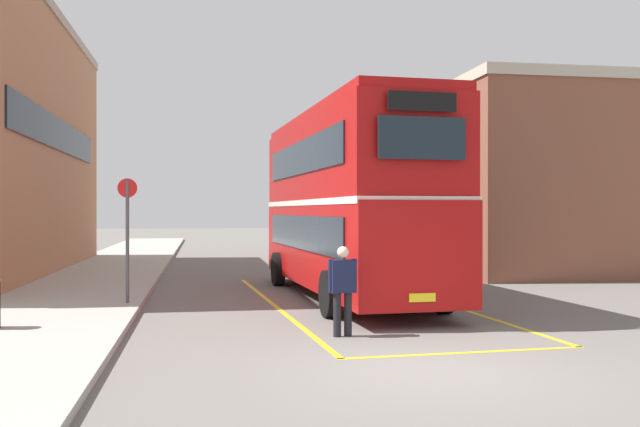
% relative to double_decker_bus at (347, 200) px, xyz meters
% --- Properties ---
extents(ground_plane, '(135.60, 135.60, 0.00)m').
position_rel_double_decker_bus_xyz_m(ground_plane, '(-0.58, 6.09, -2.51)').
color(ground_plane, '#66605B').
extents(sidewalk_left, '(4.00, 57.60, 0.14)m').
position_rel_double_decker_bus_xyz_m(sidewalk_left, '(-7.08, 8.49, -2.44)').
color(sidewalk_left, '#A39E93').
rests_on(sidewalk_left, ground).
extents(depot_building_right, '(7.42, 15.28, 6.80)m').
position_rel_double_decker_bus_xyz_m(depot_building_right, '(8.56, 10.11, 0.89)').
color(depot_building_right, brown).
rests_on(depot_building_right, ground).
extents(double_decker_bus, '(3.28, 10.64, 4.75)m').
position_rel_double_decker_bus_xyz_m(double_decker_bus, '(0.00, 0.00, 0.00)').
color(double_decker_bus, black).
rests_on(double_decker_bus, ground).
extents(single_deck_bus, '(2.80, 9.39, 3.02)m').
position_rel_double_decker_bus_xyz_m(single_deck_bus, '(3.10, 18.70, -0.87)').
color(single_deck_bus, black).
rests_on(single_deck_bus, ground).
extents(pedestrian_boarding, '(0.54, 0.30, 1.61)m').
position_rel_double_decker_bus_xyz_m(pedestrian_boarding, '(-1.24, -5.52, -1.59)').
color(pedestrian_boarding, black).
rests_on(pedestrian_boarding, ground).
extents(bus_stop_sign, '(0.44, 0.09, 2.85)m').
position_rel_double_decker_bus_xyz_m(bus_stop_sign, '(-5.40, -1.26, -0.67)').
color(bus_stop_sign, '#4C4C51').
rests_on(bus_stop_sign, sidewalk_left).
extents(bay_marking_yellow, '(4.95, 12.77, 0.01)m').
position_rel_double_decker_bus_xyz_m(bay_marking_yellow, '(0.06, -1.94, -2.51)').
color(bay_marking_yellow, gold).
rests_on(bay_marking_yellow, ground).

